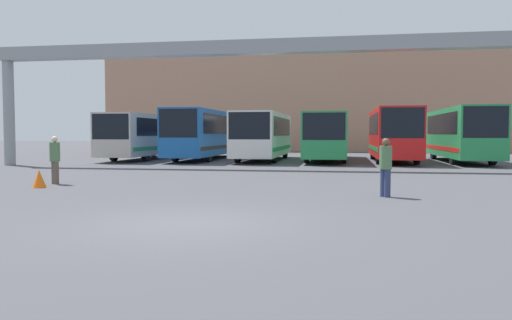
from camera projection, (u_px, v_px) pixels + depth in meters
name	position (u px, v px, depth m)	size (l,w,h in m)	color
ground_plane	(186.00, 224.00, 9.90)	(200.00, 200.00, 0.00)	#47474C
building_backdrop	(314.00, 104.00, 54.61)	(42.93, 12.00, 10.03)	tan
overhead_gantry	(282.00, 59.00, 25.29)	(31.48, 0.80, 6.55)	gray
bus_slot_0	(150.00, 134.00, 35.38)	(2.54, 12.23, 3.05)	beige
bus_slot_1	(206.00, 132.00, 34.66)	(2.53, 12.21, 3.31)	#1959A5
bus_slot_2	(263.00, 134.00, 33.08)	(2.60, 10.41, 3.09)	silver
bus_slot_3	(327.00, 134.00, 33.18)	(2.57, 12.04, 3.03)	#268C4C
bus_slot_4	(393.00, 132.00, 31.47)	(2.48, 10.01, 3.28)	red
bus_slot_5	(460.00, 132.00, 31.30)	(2.46, 11.10, 3.31)	#268C4C
pedestrian_mid_right	(55.00, 159.00, 17.61)	(0.35, 0.35, 1.69)	brown
pedestrian_near_center	(386.00, 166.00, 14.02)	(0.34, 0.34, 1.66)	navy
traffic_cone	(39.00, 179.00, 16.44)	(0.45, 0.45, 0.59)	orange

